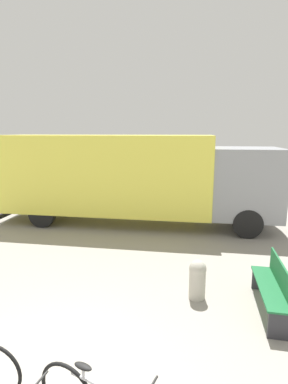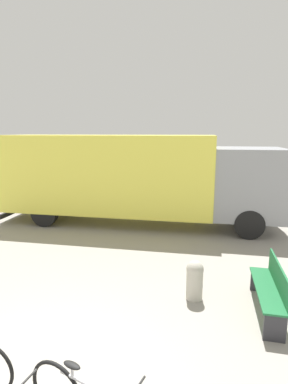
% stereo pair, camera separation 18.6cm
% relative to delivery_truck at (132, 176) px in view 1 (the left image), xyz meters
% --- Properties ---
extents(delivery_truck, '(9.94, 3.91, 3.15)m').
position_rel_delivery_truck_xyz_m(delivery_truck, '(0.00, 0.00, 0.00)').
color(delivery_truck, '#EAE04C').
rests_on(delivery_truck, ground).
extents(park_bench, '(0.65, 1.72, 0.94)m').
position_rel_delivery_truck_xyz_m(park_bench, '(4.51, -4.22, -1.23)').
color(park_bench, '#1E6638').
rests_on(park_bench, ground).
extents(bollard_near_bench, '(0.34, 0.34, 0.80)m').
position_rel_delivery_truck_xyz_m(bollard_near_bench, '(3.12, -4.24, -1.31)').
color(bollard_near_bench, '#B2AD9E').
rests_on(bollard_near_bench, ground).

